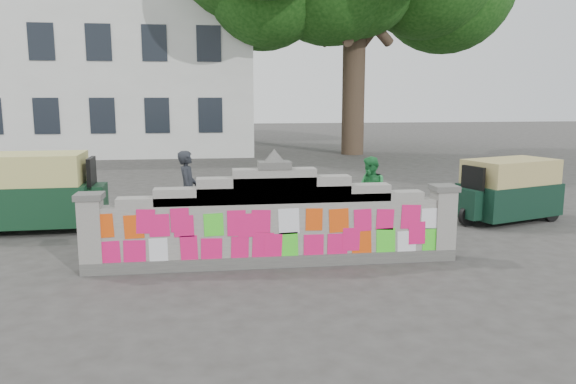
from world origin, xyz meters
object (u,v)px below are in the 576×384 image
cyclist_rider (188,201)px  rickshaw_left (31,191)px  rickshaw_right (507,189)px  pedestrian (370,192)px  cyclist_bike (189,217)px

cyclist_rider → rickshaw_left: (-3.37, 1.21, 0.09)m
rickshaw_left → rickshaw_right: bearing=-4.6°
pedestrian → rickshaw_right: size_ratio=0.59×
cyclist_rider → rickshaw_left: bearing=75.1°
cyclist_rider → rickshaw_right: cyclist_rider is taller
pedestrian → rickshaw_left: size_ratio=0.51×
rickshaw_right → cyclist_bike: bearing=-13.4°
pedestrian → rickshaw_right: pedestrian is taller
rickshaw_right → cyclist_rider: bearing=-13.4°
pedestrian → cyclist_bike: bearing=-95.9°
rickshaw_left → rickshaw_right: size_ratio=1.14×
cyclist_bike → cyclist_rider: size_ratio=1.12×
cyclist_bike → rickshaw_left: 3.61m
cyclist_bike → cyclist_rider: cyclist_rider is taller
cyclist_bike → rickshaw_right: (7.27, 0.67, 0.29)m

